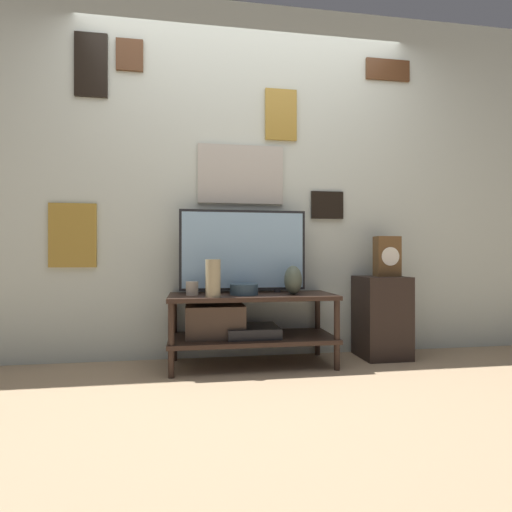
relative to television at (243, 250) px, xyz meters
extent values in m
plane|color=#997F60|center=(0.05, -0.38, -0.80)|extent=(12.00, 12.00, 0.00)
cube|color=beige|center=(0.05, 0.18, 0.55)|extent=(6.40, 0.06, 2.70)
cube|color=#B2ADA3|center=(0.00, 0.14, 0.58)|extent=(0.65, 0.02, 0.44)
cube|color=#B2BCC6|center=(0.00, 0.14, 0.58)|extent=(0.61, 0.01, 0.41)
cube|color=olive|center=(-1.20, 0.14, 0.11)|extent=(0.32, 0.02, 0.46)
cube|color=white|center=(-1.20, 0.14, 0.11)|extent=(0.29, 0.01, 0.42)
cube|color=olive|center=(0.31, 0.14, 1.05)|extent=(0.25, 0.02, 0.39)
cube|color=#2D2D33|center=(0.31, 0.14, 1.05)|extent=(0.21, 0.01, 0.36)
cube|color=black|center=(0.68, 0.14, 0.36)|extent=(0.26, 0.02, 0.21)
cube|color=#BCB299|center=(0.68, 0.14, 0.36)|extent=(0.22, 0.01, 0.18)
cube|color=black|center=(-1.08, 0.14, 1.33)|extent=(0.23, 0.02, 0.46)
cube|color=beige|center=(-1.08, 0.14, 1.33)|extent=(0.19, 0.01, 0.42)
cube|color=#4C2D19|center=(-0.81, 0.14, 1.42)|extent=(0.19, 0.02, 0.23)
cube|color=beige|center=(-0.81, 0.14, 1.42)|extent=(0.15, 0.01, 0.19)
cube|color=#4C2D19|center=(1.19, 0.14, 1.46)|extent=(0.37, 0.02, 0.17)
cube|color=slate|center=(1.19, 0.14, 1.46)|extent=(0.33, 0.01, 0.13)
cube|color=black|center=(0.05, -0.10, -0.32)|extent=(1.14, 0.48, 0.03)
cube|color=black|center=(0.05, -0.10, -0.61)|extent=(1.14, 0.48, 0.03)
cylinder|color=black|center=(-0.49, -0.31, -0.56)|extent=(0.04, 0.04, 0.50)
cylinder|color=black|center=(0.59, -0.31, -0.56)|extent=(0.04, 0.04, 0.50)
cylinder|color=black|center=(-0.49, 0.10, -0.56)|extent=(0.04, 0.04, 0.50)
cylinder|color=black|center=(0.59, 0.10, -0.56)|extent=(0.04, 0.04, 0.50)
cube|color=black|center=(0.05, -0.10, -0.56)|extent=(0.36, 0.33, 0.07)
cube|color=#47382D|center=(-0.21, -0.10, -0.49)|extent=(0.40, 0.26, 0.22)
cylinder|color=black|center=(-0.25, 0.00, -0.30)|extent=(0.05, 0.05, 0.02)
cylinder|color=black|center=(0.25, 0.00, -0.30)|extent=(0.05, 0.05, 0.02)
cube|color=black|center=(0.00, 0.00, 0.00)|extent=(0.91, 0.04, 0.58)
cube|color=#8CB2D1|center=(0.00, -0.01, 0.00)|extent=(0.87, 0.01, 0.54)
cylinder|color=tan|center=(-0.23, -0.26, -0.19)|extent=(0.10, 0.10, 0.24)
ellipsoid|color=#4C5647|center=(0.33, -0.17, -0.21)|extent=(0.12, 0.15, 0.20)
cylinder|color=#2D4251|center=(-0.01, -0.16, -0.27)|extent=(0.19, 0.19, 0.07)
cylinder|color=#C1B29E|center=(-0.36, -0.13, -0.26)|extent=(0.08, 0.08, 0.09)
cube|color=black|center=(1.05, -0.04, -0.50)|extent=(0.34, 0.34, 0.61)
cube|color=brown|center=(1.10, -0.02, -0.04)|extent=(0.19, 0.10, 0.30)
cylinder|color=white|center=(1.10, -0.08, -0.04)|extent=(0.14, 0.01, 0.14)
camera|label=1|loc=(-0.36, -2.86, -0.04)|focal=28.00mm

